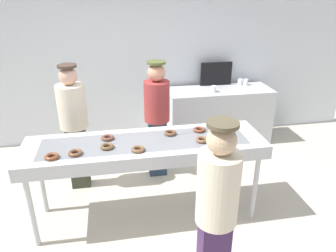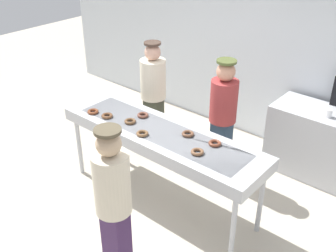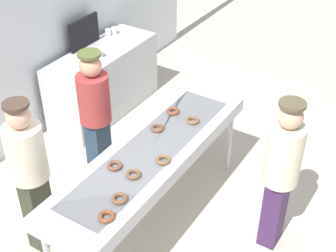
% 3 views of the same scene
% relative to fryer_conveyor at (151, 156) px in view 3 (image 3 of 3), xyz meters
% --- Properties ---
extents(ground_plane, '(16.00, 16.00, 0.00)m').
position_rel_fryer_conveyor_xyz_m(ground_plane, '(0.00, 0.00, -0.89)').
color(ground_plane, beige).
extents(fryer_conveyor, '(2.58, 0.71, 0.97)m').
position_rel_fryer_conveyor_xyz_m(fryer_conveyor, '(0.00, 0.00, 0.00)').
color(fryer_conveyor, '#B7BABF').
rests_on(fryer_conveyor, ground).
extents(chocolate_donut_0, '(0.16, 0.16, 0.04)m').
position_rel_fryer_conveyor_xyz_m(chocolate_donut_0, '(-0.93, -0.20, 0.10)').
color(chocolate_donut_0, brown).
rests_on(chocolate_donut_0, fryer_conveyor).
extents(chocolate_donut_1, '(0.19, 0.19, 0.04)m').
position_rel_fryer_conveyor_xyz_m(chocolate_donut_1, '(-0.40, -0.08, 0.10)').
color(chocolate_donut_1, brown).
rests_on(chocolate_donut_1, fryer_conveyor).
extents(chocolate_donut_2, '(0.19, 0.19, 0.04)m').
position_rel_fryer_conveyor_xyz_m(chocolate_donut_2, '(0.64, 0.15, 0.10)').
color(chocolate_donut_2, brown).
rests_on(chocolate_donut_2, fryer_conveyor).
extents(chocolate_donut_3, '(0.19, 0.19, 0.04)m').
position_rel_fryer_conveyor_xyz_m(chocolate_donut_3, '(-0.10, -0.20, 0.10)').
color(chocolate_donut_3, brown).
rests_on(chocolate_donut_3, fryer_conveyor).
extents(chocolate_donut_4, '(0.19, 0.19, 0.04)m').
position_rel_fryer_conveyor_xyz_m(chocolate_donut_4, '(-0.39, 0.13, 0.10)').
color(chocolate_donut_4, brown).
rests_on(chocolate_donut_4, fryer_conveyor).
extents(chocolate_donut_5, '(0.19, 0.19, 0.04)m').
position_rel_fryer_conveyor_xyz_m(chocolate_donut_5, '(0.60, -0.11, 0.10)').
color(chocolate_donut_5, brown).
rests_on(chocolate_donut_5, fryer_conveyor).
extents(chocolate_donut_6, '(0.18, 0.18, 0.04)m').
position_rel_fryer_conveyor_xyz_m(chocolate_donut_6, '(-0.71, -0.16, 0.10)').
color(chocolate_donut_6, brown).
rests_on(chocolate_donut_6, fryer_conveyor).
extents(chocolate_donut_7, '(0.18, 0.18, 0.04)m').
position_rel_fryer_conveyor_xyz_m(chocolate_donut_7, '(0.30, 0.12, 0.10)').
color(chocolate_donut_7, brown).
rests_on(chocolate_donut_7, fryer_conveyor).
extents(worker_baker, '(0.34, 0.34, 1.63)m').
position_rel_fryer_conveyor_xyz_m(worker_baker, '(0.26, 0.89, 0.04)').
color(worker_baker, '#23364B').
rests_on(worker_baker, ground).
extents(worker_assistant, '(0.35, 0.35, 1.66)m').
position_rel_fryer_conveyor_xyz_m(worker_assistant, '(-0.81, 0.77, 0.06)').
color(worker_assistant, '#303426').
rests_on(worker_assistant, ground).
extents(customer_waiting, '(0.33, 0.33, 1.64)m').
position_rel_fryer_conveyor_xyz_m(customer_waiting, '(0.43, -1.13, 0.03)').
color(customer_waiting, '#3B224B').
rests_on(customer_waiting, ground).
extents(prep_counter, '(1.72, 0.62, 0.93)m').
position_rel_fryer_conveyor_xyz_m(prep_counter, '(1.44, 1.76, -0.43)').
color(prep_counter, '#B7BABF').
rests_on(prep_counter, ground).
extents(paper_cup_0, '(0.08, 0.08, 0.10)m').
position_rel_fryer_conveyor_xyz_m(paper_cup_0, '(1.29, 1.66, 0.08)').
color(paper_cup_0, white).
rests_on(paper_cup_0, prep_counter).
extents(paper_cup_1, '(0.08, 0.08, 0.10)m').
position_rel_fryer_conveyor_xyz_m(paper_cup_1, '(1.86, 1.97, 0.08)').
color(paper_cup_1, white).
rests_on(paper_cup_1, prep_counter).
extents(paper_cup_2, '(0.08, 0.08, 0.10)m').
position_rel_fryer_conveyor_xyz_m(paper_cup_2, '(1.95, 1.93, 0.08)').
color(paper_cup_2, white).
rests_on(paper_cup_2, prep_counter).
extents(menu_display, '(0.54, 0.04, 0.39)m').
position_rel_fryer_conveyor_xyz_m(menu_display, '(1.44, 2.02, 0.23)').
color(menu_display, black).
rests_on(menu_display, prep_counter).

